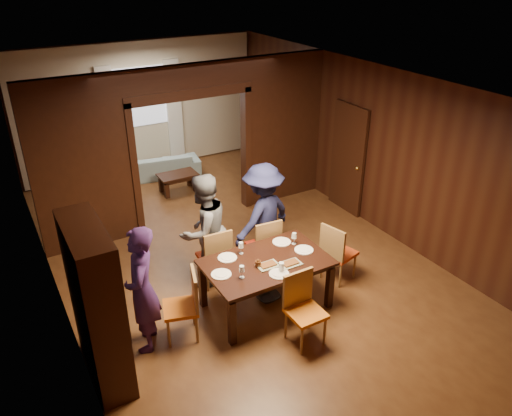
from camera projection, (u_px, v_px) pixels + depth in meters
floor at (235, 257)px, 8.36m from camera, size 9.00×9.00×0.00m
ceiling at (231, 83)px, 7.03m from camera, size 5.50×9.00×0.02m
room_walls at (186, 139)px, 9.12m from camera, size 5.52×9.01×2.90m
person_purple at (142, 290)px, 6.11m from camera, size 0.62×0.73×1.71m
person_grey at (204, 231)px, 7.36m from camera, size 1.03×0.92×1.77m
person_navy at (263, 216)px, 7.78m from camera, size 1.27×0.96×1.74m
sofa at (161, 165)px, 11.27m from camera, size 1.80×0.93×0.50m
serving_bowl at (268, 253)px, 6.97m from camera, size 0.35×0.35×0.09m
dining_table at (266, 284)px, 7.03m from camera, size 1.71×1.06×0.76m
coffee_table at (178, 183)px, 10.54m from camera, size 0.80×0.50×0.40m
chair_left at (180, 306)px, 6.42m from camera, size 0.55×0.55×0.97m
chair_right at (339, 251)px, 7.60m from camera, size 0.54×0.54×0.97m
chair_far_l at (214, 255)px, 7.50m from camera, size 0.46×0.46×0.97m
chair_far_r at (263, 244)px, 7.77m from camera, size 0.47×0.47×0.97m
chair_near at (306, 311)px, 6.33m from camera, size 0.45×0.45×0.97m
hutch at (97, 305)px, 5.62m from camera, size 0.40×1.20×2.00m
door_right at (348, 159)px, 9.45m from camera, size 0.06×0.90×2.10m
window_far at (140, 97)px, 11.00m from camera, size 1.20×0.03×1.30m
curtain_left at (110, 122)px, 10.85m from camera, size 0.35×0.06×2.40m
curtain_right at (174, 112)px, 11.51m from camera, size 0.35×0.06×2.40m
plate_left at (221, 274)px, 6.57m from camera, size 0.27×0.27×0.01m
plate_far_l at (227, 258)px, 6.92m from camera, size 0.27×0.27×0.01m
plate_far_r at (282, 242)px, 7.30m from camera, size 0.27×0.27×0.01m
plate_right at (304, 250)px, 7.10m from camera, size 0.27×0.27×0.01m
plate_near at (279, 274)px, 6.57m from camera, size 0.27×0.27×0.01m
platter_a at (268, 265)px, 6.74m from camera, size 0.30×0.20×0.04m
platter_b at (290, 263)px, 6.78m from camera, size 0.30×0.20×0.04m
wineglass_left at (242, 272)px, 6.47m from camera, size 0.08×0.08×0.18m
wineglass_far at (241, 248)px, 6.99m from camera, size 0.08×0.08×0.18m
wineglass_right at (294, 239)px, 7.22m from camera, size 0.08×0.08×0.18m
tumbler at (281, 267)px, 6.60m from camera, size 0.07×0.07×0.14m
condiment_jar at (258, 263)px, 6.71m from camera, size 0.08×0.08×0.11m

